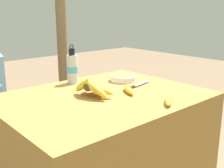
# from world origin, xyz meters

# --- Properties ---
(market_counter) EXTENTS (1.23, 0.94, 0.80)m
(market_counter) POSITION_xyz_m (0.00, 0.00, 0.40)
(market_counter) COLOR olive
(market_counter) RESTS_ON ground_plane
(banana_bunch_ripe) EXTENTS (0.17, 0.28, 0.13)m
(banana_bunch_ripe) POSITION_xyz_m (-0.06, 0.02, 0.86)
(banana_bunch_ripe) COLOR #4C381E
(banana_bunch_ripe) RESTS_ON market_counter
(serving_bowl) EXTENTS (0.19, 0.19, 0.05)m
(serving_bowl) POSITION_xyz_m (0.34, 0.18, 0.82)
(serving_bowl) COLOR white
(serving_bowl) RESTS_ON market_counter
(water_bottle) EXTENTS (0.08, 0.08, 0.28)m
(water_bottle) POSITION_xyz_m (0.03, 0.36, 0.91)
(water_bottle) COLOR silver
(water_bottle) RESTS_ON market_counter
(loose_banana_front) EXTENTS (0.17, 0.14, 0.04)m
(loose_banana_front) POSITION_xyz_m (0.18, -0.36, 0.82)
(loose_banana_front) COLOR gold
(loose_banana_front) RESTS_ON market_counter
(loose_banana_side) EXTENTS (0.11, 0.17, 0.04)m
(loose_banana_side) POSITION_xyz_m (0.15, -0.07, 0.82)
(loose_banana_side) COLOR gold
(loose_banana_side) RESTS_ON market_counter
(knife) EXTENTS (0.24, 0.07, 0.02)m
(knife) POSITION_xyz_m (0.30, 0.00, 0.81)
(knife) COLOR #BCBCC1
(knife) RESTS_ON market_counter
(support_post_far) EXTENTS (0.12, 0.12, 2.71)m
(support_post_far) POSITION_xyz_m (0.73, 1.65, 1.35)
(support_post_far) COLOR brown
(support_post_far) RESTS_ON ground_plane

